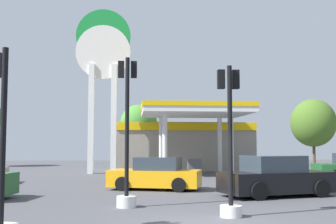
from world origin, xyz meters
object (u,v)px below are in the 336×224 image
object	(u,v)px
car_2	(276,178)
tree_2	(313,123)
station_pole_sign	(103,68)
traffic_signal_0	(127,151)
tree_1	(139,124)
traffic_signal_2	(1,186)
traffic_signal_1	(230,157)
car_0	(155,175)

from	to	relation	value
car_2	tree_2	xyz separation A→B (m)	(12.62, 24.96, 3.55)
station_pole_sign	traffic_signal_0	xyz separation A→B (m)	(2.03, -16.33, -5.76)
station_pole_sign	tree_1	world-z (taller)	station_pole_sign
station_pole_sign	traffic_signal_2	distance (m)	21.69
station_pole_sign	traffic_signal_2	xyz separation A→B (m)	(-0.76, -20.69, -6.48)
traffic_signal_1	tree_1	size ratio (longest dim) A/B	0.73
station_pole_sign	traffic_signal_1	world-z (taller)	station_pole_sign
station_pole_sign	car_0	size ratio (longest dim) A/B	2.66
traffic_signal_2	tree_2	world-z (taller)	tree_2
station_pole_sign	car_2	size ratio (longest dim) A/B	2.45
car_0	tree_2	world-z (taller)	tree_2
station_pole_sign	traffic_signal_1	distance (m)	20.01
car_0	traffic_signal_1	world-z (taller)	traffic_signal_1
car_2	station_pole_sign	bearing A→B (deg)	120.22
station_pole_sign	traffic_signal_1	size ratio (longest dim) A/B	2.72
traffic_signal_0	traffic_signal_1	bearing A→B (deg)	-34.73
station_pole_sign	car_2	bearing A→B (deg)	-59.78
station_pole_sign	car_2	world-z (taller)	station_pole_sign
traffic_signal_2	tree_1	world-z (taller)	tree_1
car_2	tree_2	bearing A→B (deg)	63.17
traffic_signal_1	tree_2	world-z (taller)	tree_2
tree_1	car_0	bearing A→B (deg)	-88.74
station_pole_sign	traffic_signal_0	world-z (taller)	station_pole_sign
car_0	tree_1	bearing A→B (deg)	91.26
car_2	traffic_signal_2	distance (m)	11.18
tree_1	car_2	bearing A→B (deg)	-78.36
car_0	traffic_signal_2	xyz separation A→B (m)	(-4.04, -9.76, 0.47)
car_0	car_2	distance (m)	5.58
traffic_signal_0	traffic_signal_2	world-z (taller)	traffic_signal_0
station_pole_sign	tree_1	distance (m)	12.63
tree_2	traffic_signal_0	bearing A→B (deg)	-124.17
traffic_signal_2	traffic_signal_1	bearing A→B (deg)	21.11
tree_1	tree_2	distance (m)	17.92
traffic_signal_0	traffic_signal_2	xyz separation A→B (m)	(-2.79, -4.36, -0.71)
car_2	tree_1	world-z (taller)	tree_1
car_2	tree_1	size ratio (longest dim) A/B	0.80
car_0	tree_1	xyz separation A→B (m)	(-0.50, 22.75, 3.45)
tree_2	station_pole_sign	bearing A→B (deg)	-151.68
station_pole_sign	tree_2	distance (m)	23.72
traffic_signal_1	car_0	bearing A→B (deg)	103.48
tree_2	car_0	bearing A→B (deg)	-128.25
tree_1	tree_2	world-z (taller)	tree_2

